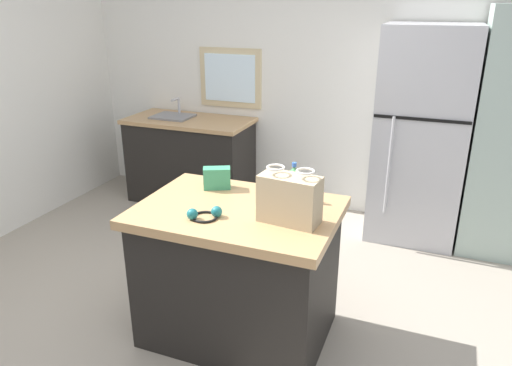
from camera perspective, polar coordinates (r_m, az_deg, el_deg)
ground at (r=3.26m, az=-5.86°, el=-17.71°), size 5.85×5.85×0.00m
back_wall at (r=4.83m, az=6.64°, el=13.22°), size 4.88×0.13×2.79m
kitchen_island at (r=3.04m, az=-2.10°, el=-10.49°), size 1.18×0.85×0.88m
refrigerator at (r=4.38m, az=18.95°, el=5.21°), size 0.75×0.66×1.85m
tall_cabinet at (r=4.39m, az=27.33°, el=5.05°), size 0.48×0.59×2.00m
sink_counter at (r=5.13m, az=-7.81°, el=2.86°), size 1.28×0.65×1.07m
shopping_bag at (r=2.61m, az=4.00°, el=-1.89°), size 0.35×0.20×0.31m
small_box at (r=3.11m, az=-4.66°, el=0.59°), size 0.19×0.15×0.14m
bottle at (r=2.92m, az=4.50°, el=-0.01°), size 0.06×0.06×0.24m
ear_defenders at (r=2.71m, az=-6.11°, el=-3.72°), size 0.21×0.21×0.06m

